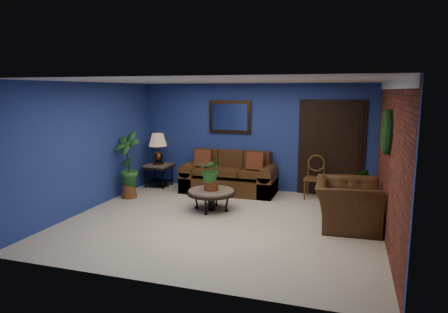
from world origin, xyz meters
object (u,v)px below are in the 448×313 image
(end_table, at_px, (159,169))
(table_lamp, at_px, (158,145))
(armchair, at_px, (347,204))
(sofa, at_px, (230,178))
(coffee_table, at_px, (211,193))
(side_chair, at_px, (315,174))

(end_table, distance_m, table_lamp, 0.60)
(armchair, bearing_deg, end_table, 67.30)
(end_table, xyz_separation_m, table_lamp, (0.00, 0.00, 0.60))
(end_table, bearing_deg, table_lamp, 0.00)
(sofa, height_order, coffee_table, sofa)
(coffee_table, height_order, end_table, end_table)
(sofa, bearing_deg, end_table, -179.02)
(side_chair, bearing_deg, sofa, -173.98)
(end_table, height_order, armchair, armchair)
(coffee_table, relative_size, side_chair, 1.00)
(table_lamp, xyz_separation_m, armchair, (4.45, -1.67, -0.63))
(coffee_table, xyz_separation_m, side_chair, (1.86, 1.55, 0.18))
(table_lamp, relative_size, side_chair, 0.77)
(table_lamp, bearing_deg, end_table, 180.00)
(end_table, bearing_deg, coffee_table, -38.02)
(side_chair, bearing_deg, end_table, -174.06)
(side_chair, xyz_separation_m, armchair, (0.70, -1.74, -0.13))
(table_lamp, distance_m, armchair, 4.79)
(sofa, bearing_deg, table_lamp, -179.02)
(sofa, bearing_deg, side_chair, 1.15)
(sofa, distance_m, side_chair, 1.95)
(end_table, xyz_separation_m, side_chair, (3.75, 0.07, 0.11))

